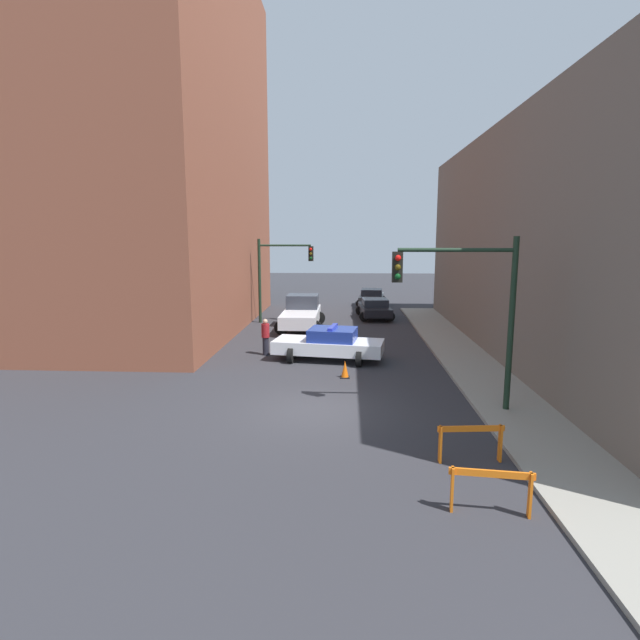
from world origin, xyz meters
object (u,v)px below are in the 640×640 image
at_px(traffic_light_far, 277,268).
at_px(white_truck, 301,313).
at_px(traffic_light_near, 473,297).
at_px(parked_car_near, 375,308).
at_px(police_car, 329,344).
at_px(barrier_mid, 471,437).
at_px(barrier_front, 491,484).
at_px(parked_car_mid, 372,297).
at_px(pedestrian_crossing, 266,336).
at_px(traffic_cone, 345,370).

distance_m(traffic_light_far, white_truck, 3.57).
bearing_deg(traffic_light_near, parked_car_near, 95.97).
xyz_separation_m(police_car, barrier_mid, (3.69, -9.82, -0.11)).
relative_size(traffic_light_near, barrier_front, 3.26).
height_order(traffic_light_near, police_car, traffic_light_near).
xyz_separation_m(traffic_light_near, barrier_mid, (-0.75, -3.50, -2.91)).
distance_m(parked_car_mid, barrier_mid, 27.69).
height_order(traffic_light_far, white_truck, traffic_light_far).
bearing_deg(police_car, traffic_light_near, -135.98).
xyz_separation_m(traffic_light_near, pedestrian_crossing, (-7.37, 7.10, -2.67)).
height_order(traffic_light_near, parked_car_near, traffic_light_near).
bearing_deg(parked_car_near, barrier_front, -91.82).
bearing_deg(traffic_cone, traffic_light_far, 109.28).
relative_size(pedestrian_crossing, barrier_front, 1.04).
xyz_separation_m(traffic_light_far, white_truck, (1.68, -1.92, -2.49)).
height_order(pedestrian_crossing, traffic_cone, pedestrian_crossing).
bearing_deg(police_car, traffic_light_far, 29.62).
bearing_deg(traffic_light_near, barrier_front, -99.00).
distance_m(traffic_light_near, police_car, 8.22).
xyz_separation_m(police_car, white_truck, (-1.91, 7.55, 0.18)).
relative_size(parked_car_near, pedestrian_crossing, 2.66).
distance_m(traffic_light_near, traffic_cone, 6.10).
height_order(police_car, parked_car_near, police_car).
height_order(traffic_light_far, barrier_mid, traffic_light_far).
xyz_separation_m(barrier_front, traffic_cone, (-2.84, 9.36, -0.30)).
distance_m(parked_car_near, barrier_mid, 21.43).
bearing_deg(barrier_mid, white_truck, 107.87).
bearing_deg(white_truck, barrier_mid, -71.91).
distance_m(traffic_light_far, parked_car_near, 7.06).
height_order(parked_car_near, pedestrian_crossing, pedestrian_crossing).
distance_m(pedestrian_crossing, barrier_mid, 12.49).
height_order(parked_car_near, parked_car_mid, same).
xyz_separation_m(traffic_light_near, barrier_front, (-0.92, -5.78, -2.91)).
relative_size(police_car, white_truck, 0.91).
bearing_deg(pedestrian_crossing, police_car, 38.51).
height_order(traffic_light_near, white_truck, traffic_light_near).
bearing_deg(pedestrian_crossing, traffic_light_far, 147.72).
bearing_deg(barrier_mid, police_car, 110.61).
relative_size(traffic_light_far, pedestrian_crossing, 3.13).
relative_size(traffic_light_near, traffic_light_far, 1.00).
relative_size(police_car, pedestrian_crossing, 2.97).
bearing_deg(traffic_light_far, white_truck, -48.89).
bearing_deg(parked_car_mid, traffic_light_near, -80.90).
relative_size(traffic_light_far, police_car, 1.05).
relative_size(traffic_light_near, barrier_mid, 3.26).
bearing_deg(barrier_front, barrier_mid, 85.92).
relative_size(white_truck, traffic_cone, 8.24).
bearing_deg(police_car, barrier_mid, -150.50).
xyz_separation_m(traffic_light_near, traffic_cone, (-3.76, 3.57, -3.21)).
height_order(traffic_light_far, parked_car_near, traffic_light_far).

